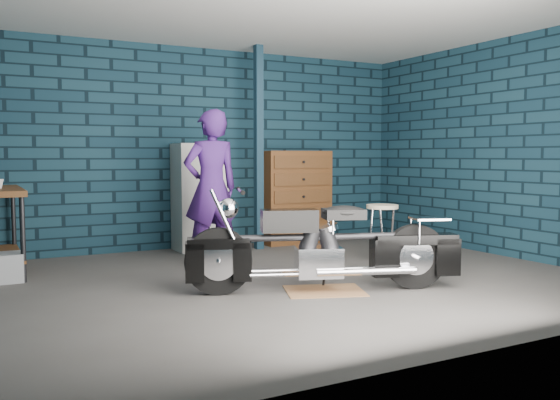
# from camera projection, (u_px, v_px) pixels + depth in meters

# --- Properties ---
(ground) EXTENTS (6.00, 6.00, 0.00)m
(ground) POSITION_uv_depth(u_px,v_px,m) (294.00, 279.00, 5.99)
(ground) COLOR #44423F
(ground) RESTS_ON ground
(room_walls) EXTENTS (6.02, 5.01, 2.71)m
(room_walls) POSITION_uv_depth(u_px,v_px,m) (269.00, 95.00, 6.34)
(room_walls) COLOR #102836
(room_walls) RESTS_ON ground
(support_post) EXTENTS (0.10, 0.10, 2.70)m
(support_post) POSITION_uv_depth(u_px,v_px,m) (259.00, 148.00, 7.87)
(support_post) COLOR #122B3A
(support_post) RESTS_ON ground
(drip_mat) EXTENTS (0.85, 0.75, 0.01)m
(drip_mat) POSITION_uv_depth(u_px,v_px,m) (324.00, 291.00, 5.47)
(drip_mat) COLOR brown
(drip_mat) RESTS_ON ground
(motorcycle) EXTENTS (2.24, 1.30, 0.96)m
(motorcycle) POSITION_uv_depth(u_px,v_px,m) (325.00, 240.00, 5.43)
(motorcycle) COLOR black
(motorcycle) RESTS_ON ground
(person) EXTENTS (0.65, 0.43, 1.77)m
(person) POSITION_uv_depth(u_px,v_px,m) (211.00, 188.00, 6.74)
(person) COLOR #3F1C69
(person) RESTS_ON ground
(locker) EXTENTS (0.66, 0.47, 1.41)m
(locker) POSITION_uv_depth(u_px,v_px,m) (200.00, 197.00, 7.82)
(locker) COLOR beige
(locker) RESTS_ON ground
(tool_chest) EXTENTS (0.99, 0.55, 1.32)m
(tool_chest) POSITION_uv_depth(u_px,v_px,m) (294.00, 197.00, 8.49)
(tool_chest) COLOR brown
(tool_chest) RESTS_ON ground
(shop_stool) EXTENTS (0.40, 0.40, 0.68)m
(shop_stool) POSITION_uv_depth(u_px,v_px,m) (382.00, 233.00, 6.96)
(shop_stool) COLOR beige
(shop_stool) RESTS_ON ground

